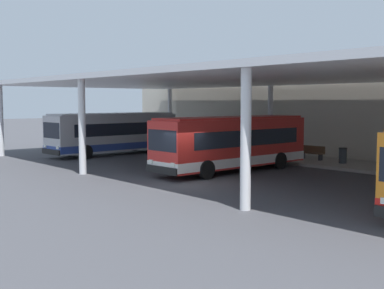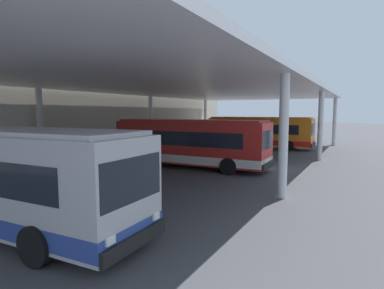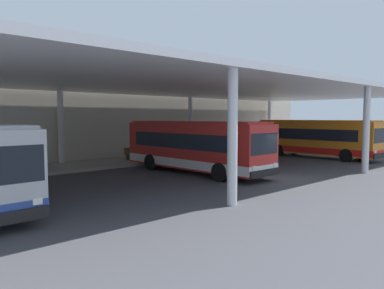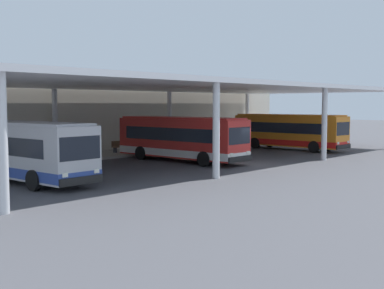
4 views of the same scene
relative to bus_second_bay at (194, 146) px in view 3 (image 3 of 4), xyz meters
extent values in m
plane|color=#47474C|center=(1.53, -4.65, -1.66)|extent=(200.00, 200.00, 0.00)
cube|color=#A39E93|center=(1.53, 7.10, -1.57)|extent=(42.00, 4.50, 0.18)
cube|color=beige|center=(1.53, 10.35, 1.84)|extent=(48.00, 1.60, 7.00)
cube|color=silver|center=(1.53, 0.85, 3.74)|extent=(40.00, 17.00, 0.30)
cylinder|color=silver|center=(-4.64, -7.15, 0.97)|extent=(0.40, 0.40, 5.25)
cylinder|color=silver|center=(-4.64, 8.85, 0.97)|extent=(0.40, 0.40, 5.25)
cylinder|color=silver|center=(7.70, -7.15, 0.97)|extent=(0.40, 0.40, 5.25)
cylinder|color=silver|center=(7.70, 8.85, 0.97)|extent=(0.40, 0.40, 5.25)
cylinder|color=silver|center=(20.03, 8.85, 0.97)|extent=(0.40, 0.40, 5.25)
cube|color=black|center=(-12.30, -5.32, 0.39)|extent=(2.30, 0.22, 1.10)
cube|color=black|center=(-12.30, -5.41, -1.11)|extent=(2.45, 0.27, 0.36)
cube|color=yellow|center=(-12.31, -5.29, 1.21)|extent=(1.75, 0.20, 0.28)
cube|color=white|center=(-11.40, -5.37, -0.76)|extent=(0.28, 0.09, 0.20)
cylinder|color=black|center=(-11.16, -3.35, -1.16)|extent=(0.32, 1.01, 1.00)
cube|color=red|center=(0.00, 0.00, 0.04)|extent=(2.66, 10.44, 2.70)
cube|color=white|center=(0.00, 0.00, -0.96)|extent=(2.68, 10.46, 0.50)
cube|color=black|center=(0.00, 0.15, 0.34)|extent=(2.67, 8.57, 0.90)
cube|color=black|center=(0.08, -5.15, 0.39)|extent=(2.30, 0.16, 1.10)
cube|color=black|center=(0.08, -5.24, -1.11)|extent=(2.45, 0.20, 0.36)
cube|color=red|center=(0.00, 0.00, 1.45)|extent=(2.45, 10.02, 0.12)
cube|color=yellow|center=(0.08, -5.12, 1.21)|extent=(1.75, 0.15, 0.28)
cube|color=white|center=(-0.82, -5.24, -0.76)|extent=(0.28, 0.08, 0.20)
cube|color=white|center=(0.98, -5.22, -0.76)|extent=(0.28, 0.08, 0.20)
cylinder|color=black|center=(-1.18, -3.24, -1.16)|extent=(0.30, 1.00, 1.00)
cylinder|color=black|center=(1.27, -3.21, -1.16)|extent=(0.30, 1.00, 1.00)
cylinder|color=black|center=(-1.27, 2.84, -1.16)|extent=(0.30, 1.00, 1.00)
cylinder|color=black|center=(1.18, 2.88, -1.16)|extent=(0.30, 1.00, 1.00)
cube|color=orange|center=(13.45, -0.66, 0.04)|extent=(2.58, 10.42, 2.70)
cube|color=red|center=(13.45, -0.66, -0.96)|extent=(2.60, 10.44, 0.50)
cube|color=black|center=(13.45, -0.51, 0.34)|extent=(2.60, 8.55, 0.90)
cube|color=black|center=(13.41, -5.81, 0.39)|extent=(2.30, 0.14, 1.10)
cube|color=black|center=(13.41, -5.90, -1.11)|extent=(2.45, 0.18, 0.36)
cube|color=orange|center=(13.45, -0.66, 1.45)|extent=(2.37, 10.00, 0.12)
cube|color=yellow|center=(13.41, -5.78, 1.21)|extent=(1.75, 0.13, 0.28)
cube|color=white|center=(12.51, -5.89, -0.76)|extent=(0.28, 0.08, 0.20)
cylinder|color=black|center=(12.20, -3.88, -1.16)|extent=(0.29, 1.00, 1.00)
cylinder|color=black|center=(14.65, -3.90, -1.16)|extent=(0.29, 1.00, 1.00)
cylinder|color=black|center=(12.25, 2.20, -1.16)|extent=(0.29, 1.00, 1.00)
cylinder|color=black|center=(14.70, 2.19, -1.16)|extent=(0.29, 1.00, 1.00)
cube|color=brown|center=(0.45, 7.10, -1.03)|extent=(1.80, 0.44, 0.08)
cube|color=brown|center=(0.45, 7.30, -0.78)|extent=(1.80, 0.06, 0.44)
cube|color=#2D2D33|center=(-0.25, 7.10, -1.25)|extent=(0.10, 0.36, 0.45)
cube|color=#2D2D33|center=(1.15, 7.10, -1.25)|extent=(0.10, 0.36, 0.45)
cylinder|color=#33383D|center=(2.94, 6.87, -1.03)|extent=(0.48, 0.48, 0.90)
cylinder|color=black|center=(2.94, 6.87, -0.54)|extent=(0.52, 0.52, 0.08)
camera|label=1|loc=(20.26, -20.68, 2.36)|focal=46.78mm
camera|label=2|loc=(-18.06, -10.16, 2.00)|focal=29.37mm
camera|label=3|loc=(-15.32, -16.51, 1.76)|focal=34.41mm
camera|label=4|loc=(-25.87, -24.81, 2.42)|focal=47.08mm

